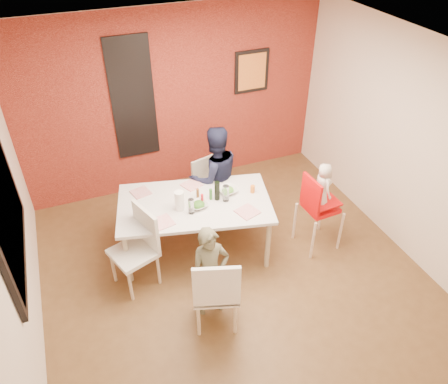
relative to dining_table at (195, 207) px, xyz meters
name	(u,v)px	position (x,y,z in m)	size (l,w,h in m)	color
ground	(233,273)	(0.28, -0.58, -0.71)	(4.50, 4.50, 0.00)	brown
ceiling	(237,60)	(0.28, -0.58, 1.99)	(4.50, 4.50, 0.02)	white
wall_back	(175,102)	(0.28, 1.67, 0.64)	(4.50, 0.02, 2.70)	beige
wall_front	(362,363)	(0.28, -2.83, 0.64)	(4.50, 0.02, 2.70)	beige
wall_left	(7,237)	(-1.97, -0.58, 0.64)	(0.02, 4.50, 2.70)	beige
wall_right	(405,146)	(2.53, -0.58, 0.64)	(0.02, 4.50, 2.70)	beige
brick_accent_wall	(175,102)	(0.28, 1.65, 0.64)	(4.50, 0.02, 2.70)	maroon
picture_window_frame	(4,207)	(-1.94, -0.38, 0.84)	(0.05, 1.70, 1.30)	black
picture_window_pane	(6,206)	(-1.93, -0.38, 0.84)	(0.02, 1.55, 1.15)	black
glassblock_strip	(133,99)	(-0.32, 1.63, 0.79)	(0.55, 0.03, 1.70)	silver
glassblock_surround	(133,99)	(-0.32, 1.63, 0.79)	(0.60, 0.03, 1.76)	black
art_print_frame	(252,71)	(1.48, 1.63, 0.94)	(0.54, 0.03, 0.64)	black
art_print_canvas	(252,72)	(1.48, 1.61, 0.94)	(0.44, 0.01, 0.54)	orange
dining_table	(195,207)	(0.00, 0.00, 0.00)	(2.05, 1.43, 0.77)	silver
chair_near	(216,290)	(-0.19, -1.23, -0.13)	(0.60, 0.60, 1.02)	white
chair_far	(208,184)	(0.43, 0.72, -0.23)	(0.48, 0.48, 0.85)	beige
chair_left	(139,244)	(-0.77, -0.25, -0.14)	(0.60, 0.60, 1.02)	white
high_chair	(318,205)	(1.47, -0.48, -0.05)	(0.48, 0.48, 1.09)	red
child_near	(210,272)	(-0.16, -0.99, -0.13)	(0.42, 0.28, 1.16)	brown
child_far	(215,177)	(0.45, 0.49, 0.03)	(0.71, 0.56, 1.47)	black
toddler	(323,186)	(1.50, -0.48, 0.24)	(0.30, 0.19, 0.61)	silver
plate_near_left	(162,222)	(-0.47, -0.22, 0.08)	(0.24, 0.24, 0.01)	white
plate_far_mid	(192,185)	(0.08, 0.36, 0.07)	(0.22, 0.22, 0.01)	white
plate_near_right	(247,212)	(0.53, -0.41, 0.08)	(0.24, 0.24, 0.01)	white
plate_far_left	(141,192)	(-0.56, 0.44, 0.07)	(0.22, 0.22, 0.01)	silver
salad_bowl_a	(199,205)	(0.02, -0.10, 0.10)	(0.22, 0.22, 0.05)	silver
salad_bowl_b	(228,190)	(0.46, 0.05, 0.10)	(0.23, 0.23, 0.06)	white
wine_bottle	(217,191)	(0.28, -0.04, 0.20)	(0.07, 0.07, 0.25)	black
wine_glass_a	(191,206)	(-0.10, -0.18, 0.17)	(0.07, 0.07, 0.20)	silver
wine_glass_b	(226,193)	(0.37, -0.10, 0.18)	(0.08, 0.08, 0.22)	silver
paper_towel_roll	(179,201)	(-0.20, -0.06, 0.19)	(0.11, 0.11, 0.25)	white
condiment_red	(202,199)	(0.09, -0.04, 0.13)	(0.03, 0.03, 0.13)	red
condiment_green	(211,194)	(0.21, -0.01, 0.14)	(0.04, 0.04, 0.15)	#296C24
condiment_brown	(198,194)	(0.06, 0.06, 0.14)	(0.04, 0.04, 0.14)	brown
sippy_cup	(253,189)	(0.75, -0.07, 0.12)	(0.06, 0.06, 0.10)	orange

